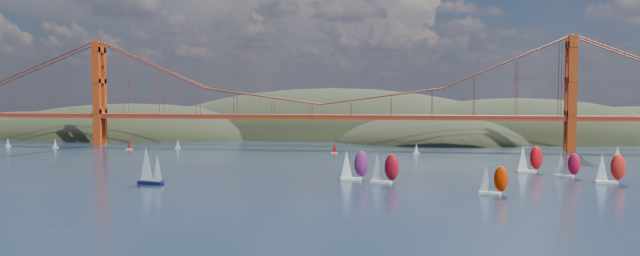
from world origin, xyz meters
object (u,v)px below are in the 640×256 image
Objects in this scene: racer_2 at (610,168)px; racer_3 at (529,158)px; racer_1 at (493,179)px; racer_4 at (567,164)px; sloop_navy at (150,166)px; racer_0 at (384,168)px; racer_rwb at (354,164)px.

racer_3 is at bearing 126.53° from racer_2.
racer_4 is (28.30, 39.49, 0.12)m from racer_1.
sloop_navy is at bearing -172.80° from racer_2.
racer_2 is 1.12× the size of racer_4.
racer_3 reaches higher than racer_0.
racer_1 is at bearing -146.87° from racer_2.
sloop_navy is 1.25× the size of racer_2.
racer_2 is at bearing -34.75° from racer_4.
racer_3 is 1.14× the size of racer_4.
racer_rwb reaches higher than racer_1.
sloop_navy is at bearing -156.02° from racer_0.
racer_3 is 15.12m from racer_4.
sloop_navy is 70.98m from racer_0.
racer_0 is 34.50m from racer_1.
racer_rwb reaches higher than racer_3.
sloop_navy reaches higher than racer_1.
racer_0 is 1.01× the size of racer_2.
racer_2 is (68.05, 10.33, -0.03)m from racer_0.
racer_2 is (137.91, 22.87, -0.81)m from sloop_navy.
racer_1 is at bearing -44.00° from racer_rwb.
racer_0 is 0.99× the size of racer_3.
racer_0 is at bearing 163.63° from racer_1.
racer_3 is (18.37, 50.88, 0.72)m from racer_1.
sloop_navy is 127.53m from racer_3.
racer_1 is 46.26m from racer_2.
racer_rwb is (-9.87, 6.22, 0.10)m from racer_0.
racer_4 reaches higher than racer_1.
sloop_navy reaches higher than racer_rwb.
racer_2 is at bearing 22.44° from racer_0.
racer_2 is 0.97× the size of racer_rwb.
racer_2 is at bearing 47.43° from racer_1.
racer_2 reaches higher than racer_4.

